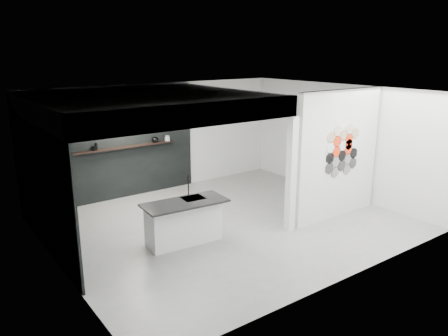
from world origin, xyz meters
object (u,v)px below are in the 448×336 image
(bottle_dark, at_px, (96,147))
(stockpot, at_px, (66,150))
(glass_vase, at_px, (167,138))
(kettle, at_px, (155,140))
(wall_basin, at_px, (59,206))
(glass_bowl, at_px, (167,139))
(partition_panel, at_px, (338,154))
(utensil_cup, at_px, (94,148))
(kitchen_island, at_px, (184,221))

(bottle_dark, bearing_deg, stockpot, 180.00)
(stockpot, bearing_deg, glass_vase, 0.00)
(bottle_dark, bearing_deg, kettle, 0.00)
(glass_vase, height_order, bottle_dark, bottle_dark)
(wall_basin, distance_m, bottle_dark, 2.61)
(wall_basin, relative_size, glass_bowl, 4.43)
(kettle, height_order, glass_bowl, kettle)
(partition_panel, relative_size, kettle, 16.47)
(glass_bowl, relative_size, glass_vase, 0.97)
(kettle, relative_size, glass_bowl, 1.25)
(stockpot, bearing_deg, utensil_cup, 0.00)
(kettle, height_order, glass_vase, kettle)
(partition_panel, height_order, glass_vase, partition_panel)
(wall_basin, relative_size, utensil_cup, 6.21)
(partition_panel, bearing_deg, stockpot, 140.36)
(kettle, distance_m, glass_vase, 0.35)
(kitchen_island, bearing_deg, bottle_dark, 103.32)
(wall_basin, distance_m, glass_bowl, 4.00)
(kitchen_island, relative_size, glass_bowl, 12.15)
(kitchen_island, height_order, bottle_dark, bottle_dark)
(partition_panel, height_order, kitchen_island, partition_panel)
(kitchen_island, distance_m, stockpot, 3.48)
(kitchen_island, height_order, kettle, kettle)
(bottle_dark, bearing_deg, utensil_cup, 180.00)
(wall_basin, bearing_deg, kettle, 34.23)
(wall_basin, height_order, glass_bowl, glass_bowl)
(partition_panel, distance_m, glass_bowl, 4.39)
(kettle, bearing_deg, utensil_cup, 164.40)
(kitchen_island, bearing_deg, partition_panel, -7.67)
(glass_vase, distance_m, bottle_dark, 1.90)
(wall_basin, xyz_separation_m, kitchen_island, (1.98, -1.06, -0.42))
(utensil_cup, bearing_deg, glass_bowl, 0.00)
(kettle, xyz_separation_m, glass_bowl, (0.35, 0.00, -0.02))
(kettle, bearing_deg, glass_vase, -15.60)
(kettle, xyz_separation_m, glass_vase, (0.35, 0.00, -0.00))
(kitchen_island, relative_size, glass_vase, 11.74)
(wall_basin, relative_size, glass_vase, 4.28)
(kitchen_island, xyz_separation_m, stockpot, (-1.18, 3.12, 0.98))
(glass_bowl, xyz_separation_m, glass_vase, (0.00, 0.00, 0.02))
(glass_vase, xyz_separation_m, utensil_cup, (-1.95, 0.00, -0.02))
(partition_panel, xyz_separation_m, kettle, (-2.43, 3.87, -0.01))
(glass_bowl, bearing_deg, stockpot, 180.00)
(glass_vase, bearing_deg, partition_panel, -61.77)
(partition_panel, xyz_separation_m, stockpot, (-4.67, 3.87, 0.02))
(glass_bowl, distance_m, utensil_cup, 1.95)
(stockpot, relative_size, glass_vase, 1.73)
(glass_bowl, distance_m, glass_vase, 0.02)
(utensil_cup, bearing_deg, kitchen_island, -80.11)
(kettle, distance_m, utensil_cup, 1.60)
(partition_panel, xyz_separation_m, kitchen_island, (-3.48, 0.74, -0.97))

